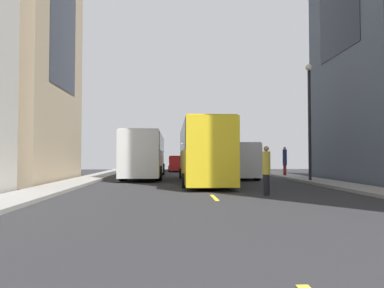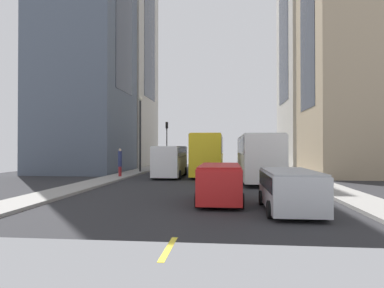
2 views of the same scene
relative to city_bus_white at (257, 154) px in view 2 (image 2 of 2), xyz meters
name	(u,v)px [view 2 (image 2 of 2)]	position (x,y,z in m)	size (l,w,h in m)	color
ground_plane	(210,176)	(3.77, -3.12, -2.01)	(40.88, 40.88, 0.00)	#28282B
sidewalk_west	(297,176)	(-3.66, -3.12, -1.93)	(2.03, 44.00, 0.15)	gray
sidewalk_east	(127,174)	(11.19, -3.12, -1.93)	(2.03, 44.00, 0.15)	gray
lane_stripe_0	(217,164)	(3.77, -24.12, -2.00)	(0.16, 2.00, 0.01)	yellow
lane_stripe_1	(214,168)	(3.77, -13.62, -2.00)	(0.16, 2.00, 0.01)	yellow
lane_stripe_2	(210,176)	(3.77, -3.12, -2.00)	(0.16, 2.00, 0.01)	yellow
lane_stripe_3	(201,192)	(3.77, 7.38, -2.00)	(0.16, 2.00, 0.01)	yellow
lane_stripe_4	(168,249)	(3.77, 17.88, -2.00)	(0.16, 2.00, 0.01)	yellow
building_west_0	(321,22)	(-9.45, -16.96, 16.11)	(9.25, 11.61, 36.23)	#B7B2A8
building_west_1	(348,27)	(-8.41, -4.67, 11.11)	(7.15, 9.39, 26.23)	tan
building_east_0	(121,18)	(16.28, -17.32, 17.80)	(7.83, 11.07, 39.62)	#B7B2A8
city_bus_white	(257,154)	(0.00, 0.00, 0.00)	(2.80, 11.80, 3.35)	silver
streetcar_yellow	(209,151)	(3.95, -5.28, 0.12)	(2.70, 12.66, 3.59)	yellow
delivery_van_white	(170,159)	(6.97, -1.50, -0.49)	(2.25, 6.09, 2.58)	white
car_red_0	(220,180)	(2.64, 10.88, -1.01)	(1.99, 4.49, 1.69)	red
car_silver_1	(290,187)	(-0.08, 12.71, -1.07)	(2.06, 4.46, 1.58)	#B7BABF
pedestrian_waiting_curb	(194,159)	(6.04, -12.88, -0.90)	(0.34, 0.34, 2.06)	black
pedestrian_crossing_near	(120,162)	(10.86, -0.22, -0.67)	(0.33, 0.33, 2.23)	maroon
traffic_light_near_corner	(167,135)	(10.57, -19.95, 2.23)	(0.32, 0.44, 5.89)	black
streetlamp_near	(140,126)	(10.67, -5.83, 2.59)	(0.44, 0.44, 7.30)	black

